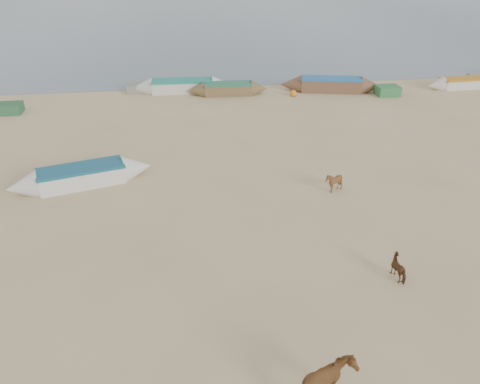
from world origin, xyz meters
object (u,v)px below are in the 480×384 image
(calf_right, at_px, (401,268))
(calf_front, at_px, (334,182))
(near_canoe, at_px, (82,176))
(cow_adult, at_px, (326,384))

(calf_right, bearing_deg, calf_front, -30.33)
(near_canoe, bearing_deg, calf_front, -27.10)
(calf_front, bearing_deg, calf_right, 15.16)
(calf_front, height_order, calf_right, calf_front)
(cow_adult, relative_size, calf_front, 1.61)
(near_canoe, bearing_deg, cow_adult, -75.04)
(calf_right, xyz_separation_m, near_canoe, (-10.63, 7.90, 0.05))
(calf_right, height_order, near_canoe, near_canoe)
(calf_front, height_order, near_canoe, calf_front)
(cow_adult, xyz_separation_m, calf_right, (3.65, 3.99, -0.24))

